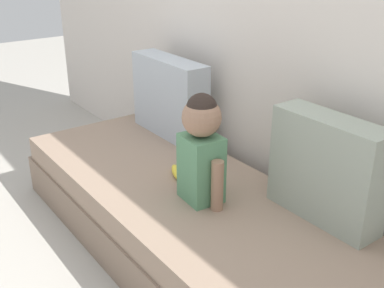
{
  "coord_description": "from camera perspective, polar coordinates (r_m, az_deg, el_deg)",
  "views": [
    {
      "loc": [
        1.71,
        -1.19,
        1.49
      ],
      "look_at": [
        0.08,
        0.0,
        0.62
      ],
      "focal_mm": 44.47,
      "sensor_mm": 36.0,
      "label": 1
    }
  ],
  "objects": [
    {
      "name": "ground_plane",
      "position": [
        2.57,
        -1.09,
        -12.12
      ],
      "size": [
        12.0,
        12.0,
        0.0
      ],
      "primitive_type": "plane",
      "color": "#B2ADA3"
    },
    {
      "name": "back_wall",
      "position": [
        2.48,
        9.63,
        14.28
      ],
      "size": [
        5.37,
        0.1,
        2.22
      ],
      "primitive_type": "cube",
      "color": "silver",
      "rests_on": "ground"
    },
    {
      "name": "couch",
      "position": [
        2.47,
        -1.12,
        -8.71
      ],
      "size": [
        2.17,
        0.85,
        0.37
      ],
      "color": "#826C5B",
      "rests_on": "ground"
    },
    {
      "name": "throw_pillow_left",
      "position": [
        2.9,
        -2.7,
        5.62
      ],
      "size": [
        0.6,
        0.16,
        0.48
      ],
      "primitive_type": "cube",
      "color": "#B2BCC6",
      "rests_on": "couch"
    },
    {
      "name": "throw_pillow_right",
      "position": [
        2.09,
        15.82,
        -2.92
      ],
      "size": [
        0.51,
        0.16,
        0.46
      ],
      "primitive_type": "cube",
      "color": "#99A393",
      "rests_on": "couch"
    },
    {
      "name": "toddler",
      "position": [
        2.13,
        1.13,
        -0.23
      ],
      "size": [
        0.29,
        0.18,
        0.52
      ],
      "color": "#568E66",
      "rests_on": "couch"
    },
    {
      "name": "banana",
      "position": [
        2.45,
        -1.85,
        -3.4
      ],
      "size": [
        0.17,
        0.11,
        0.04
      ],
      "primitive_type": "ellipsoid",
      "rotation": [
        0.0,
        0.0,
        -0.41
      ],
      "color": "yellow",
      "rests_on": "couch"
    }
  ]
}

